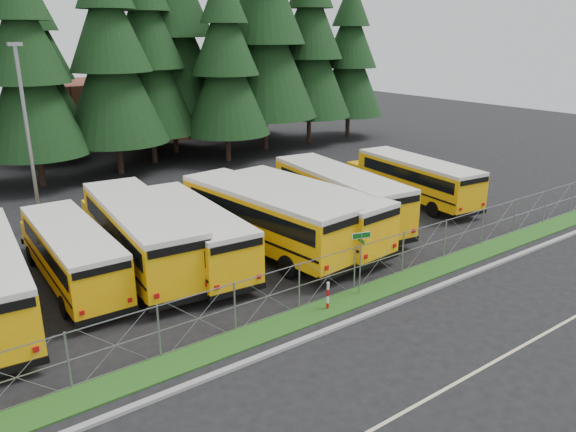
# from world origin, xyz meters

# --- Properties ---
(ground) EXTENTS (120.00, 120.00, 0.00)m
(ground) POSITION_xyz_m (0.00, 0.00, 0.00)
(ground) COLOR black
(ground) RESTS_ON ground
(curb) EXTENTS (50.00, 0.25, 0.12)m
(curb) POSITION_xyz_m (0.00, -3.10, 0.06)
(curb) COLOR gray
(curb) RESTS_ON ground
(grass_verge) EXTENTS (50.00, 1.40, 0.06)m
(grass_verge) POSITION_xyz_m (0.00, -1.70, 0.03)
(grass_verge) COLOR #1A4C15
(grass_verge) RESTS_ON ground
(road_lane_line) EXTENTS (50.00, 0.12, 0.01)m
(road_lane_line) POSITION_xyz_m (0.00, -8.00, 0.01)
(road_lane_line) COLOR beige
(road_lane_line) RESTS_ON ground
(chainlink_fence) EXTENTS (44.00, 0.10, 2.00)m
(chainlink_fence) POSITION_xyz_m (0.00, -1.00, 1.00)
(chainlink_fence) COLOR gray
(chainlink_fence) RESTS_ON ground
(brick_building) EXTENTS (22.00, 10.00, 6.00)m
(brick_building) POSITION_xyz_m (6.00, 40.00, 3.00)
(brick_building) COLOR brown
(brick_building) RESTS_ON ground
(bus_1) EXTENTS (2.81, 10.51, 2.73)m
(bus_1) POSITION_xyz_m (-10.61, 6.78, 1.37)
(bus_1) COLOR #FF9C08
(bus_1) RESTS_ON ground
(bus_2) EXTENTS (4.01, 12.41, 3.20)m
(bus_2) POSITION_xyz_m (-7.46, 6.86, 1.60)
(bus_2) COLOR #FF9C08
(bus_2) RESTS_ON ground
(bus_3) EXTENTS (3.48, 11.31, 2.92)m
(bus_3) POSITION_xyz_m (-5.37, 5.88, 1.46)
(bus_3) COLOR #FF9C08
(bus_3) RESTS_ON ground
(bus_4) EXTENTS (4.22, 12.60, 3.24)m
(bus_4) POSITION_xyz_m (-1.68, 5.32, 1.62)
(bus_4) COLOR #FF9C08
(bus_4) RESTS_ON ground
(bus_5) EXTENTS (3.90, 12.18, 3.14)m
(bus_5) POSITION_xyz_m (0.68, 5.11, 1.57)
(bus_5) COLOR #FF9C08
(bus_5) RESTS_ON ground
(bus_6) EXTENTS (4.36, 12.39, 3.18)m
(bus_6) POSITION_xyz_m (4.14, 6.22, 1.59)
(bus_6) COLOR #FF9C08
(bus_6) RESTS_ON ground
(bus_east) EXTENTS (3.70, 11.12, 2.86)m
(bus_east) POSITION_xyz_m (11.10, 6.51, 1.43)
(bus_east) COLOR #FF9C08
(bus_east) RESTS_ON ground
(street_sign) EXTENTS (0.81, 0.53, 2.81)m
(street_sign) POSITION_xyz_m (-1.16, -1.50, 2.03)
(street_sign) COLOR gray
(street_sign) RESTS_ON ground
(striped_bollard) EXTENTS (0.11, 0.11, 1.20)m
(striped_bollard) POSITION_xyz_m (-3.13, -1.75, 0.60)
(striped_bollard) COLOR #B20C0C
(striped_bollard) RESTS_ON ground
(light_standard) EXTENTS (0.70, 0.35, 10.14)m
(light_standard) POSITION_xyz_m (-10.02, 14.83, 5.50)
(light_standard) COLOR gray
(light_standard) RESTS_ON ground
(conifer_3) EXTENTS (7.29, 7.29, 16.11)m
(conifer_3) POSITION_xyz_m (-7.44, 24.91, 8.06)
(conifer_3) COLOR black
(conifer_3) RESTS_ON ground
(conifer_4) EXTENTS (7.82, 7.82, 17.29)m
(conifer_4) POSITION_xyz_m (-1.53, 25.17, 8.65)
(conifer_4) COLOR black
(conifer_4) RESTS_ON ground
(conifer_5) EXTENTS (7.81, 7.81, 17.26)m
(conifer_5) POSITION_xyz_m (2.23, 27.37, 8.63)
(conifer_5) COLOR black
(conifer_5) RESTS_ON ground
(conifer_6) EXTENTS (7.23, 7.23, 15.99)m
(conifer_6) POSITION_xyz_m (7.63, 24.19, 8.00)
(conifer_6) COLOR black
(conifer_6) RESTS_ON ground
(conifer_7) EXTENTS (9.56, 9.56, 21.14)m
(conifer_7) POSITION_xyz_m (12.99, 26.37, 10.57)
(conifer_7) COLOR black
(conifer_7) RESTS_ON ground
(conifer_8) EXTENTS (8.15, 8.15, 18.02)m
(conifer_8) POSITION_xyz_m (18.49, 26.72, 9.01)
(conifer_8) COLOR black
(conifer_8) RESTS_ON ground
(conifer_9) EXTENTS (7.13, 7.13, 15.77)m
(conifer_9) POSITION_xyz_m (23.71, 26.74, 7.88)
(conifer_9) COLOR black
(conifer_9) RESTS_ON ground
(conifer_11) EXTENTS (6.86, 6.86, 15.18)m
(conifer_11) POSITION_xyz_m (-4.68, 33.17, 7.59)
(conifer_11) COLOR black
(conifer_11) RESTS_ON ground
(conifer_12) EXTENTS (10.16, 10.16, 22.47)m
(conifer_12) POSITION_xyz_m (5.57, 30.13, 11.24)
(conifer_12) COLOR black
(conifer_12) RESTS_ON ground
(conifer_13) EXTENTS (7.01, 7.01, 15.51)m
(conifer_13) POSITION_xyz_m (16.97, 32.78, 7.75)
(conifer_13) COLOR black
(conifer_13) RESTS_ON ground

